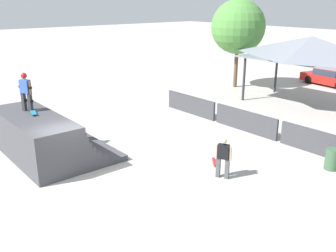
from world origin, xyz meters
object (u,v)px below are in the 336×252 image
(skateboard_on_deck, at_px, (34,113))
(trash_bin, at_px, (332,159))
(tree_beside_pavilion, at_px, (238,27))
(skater_on_deck, at_px, (26,89))
(skateboard_on_ground, at_px, (215,162))
(bystander_walking, at_px, (223,156))
(parked_car_red, at_px, (330,78))

(skateboard_on_deck, relative_size, trash_bin, 1.00)
(tree_beside_pavilion, relative_size, trash_bin, 7.57)
(skater_on_deck, distance_m, skateboard_on_ground, 8.40)
(trash_bin, bearing_deg, skateboard_on_deck, -136.33)
(skateboard_on_ground, bearing_deg, trash_bin, 84.19)
(tree_beside_pavilion, height_order, trash_bin, tree_beside_pavilion)
(skateboard_on_deck, xyz_separation_m, bystander_walking, (6.46, 4.46, -1.03))
(trash_bin, relative_size, parked_car_red, 0.18)
(skateboard_on_deck, bearing_deg, skater_on_deck, -165.24)
(skateboard_on_deck, relative_size, skateboard_on_ground, 1.11)
(skater_on_deck, bearing_deg, skateboard_on_deck, -24.57)
(tree_beside_pavilion, distance_m, trash_bin, 15.37)
(parked_car_red, bearing_deg, skater_on_deck, -85.08)
(skateboard_on_ground, bearing_deg, bystander_walking, 5.76)
(skateboard_on_ground, distance_m, trash_bin, 4.51)
(skater_on_deck, distance_m, parked_car_red, 22.95)
(trash_bin, bearing_deg, tree_beside_pavilion, 145.17)
(skater_on_deck, height_order, tree_beside_pavilion, tree_beside_pavilion)
(trash_bin, bearing_deg, skater_on_deck, -138.19)
(bystander_walking, relative_size, tree_beside_pavilion, 0.24)
(parked_car_red, bearing_deg, bystander_walking, -64.46)
(trash_bin, bearing_deg, parked_car_red, 118.24)
(skater_on_deck, xyz_separation_m, skateboard_on_ground, (6.01, 5.20, -2.71))
(bystander_walking, xyz_separation_m, skateboard_on_ground, (-1.04, 0.73, -0.81))
(skateboard_on_ground, relative_size, trash_bin, 0.90)
(skateboard_on_ground, relative_size, tree_beside_pavilion, 0.12)
(bystander_walking, height_order, parked_car_red, bystander_walking)
(tree_beside_pavilion, bearing_deg, skater_on_deck, -80.17)
(bystander_walking, xyz_separation_m, trash_bin, (2.22, 3.82, -0.44))
(bystander_walking, bearing_deg, trash_bin, -147.09)
(skateboard_on_ground, height_order, trash_bin, trash_bin)
(parked_car_red, bearing_deg, tree_beside_pavilion, -117.33)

